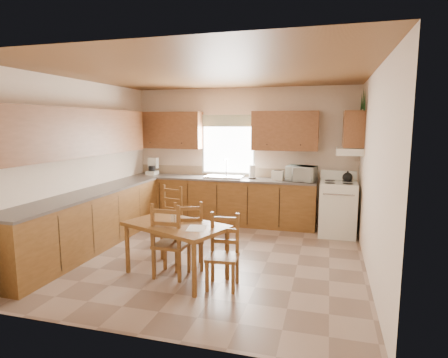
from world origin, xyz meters
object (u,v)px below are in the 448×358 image
(dining_table, at_px, (176,250))
(chair_far_right, at_px, (222,252))
(stove, at_px, (338,209))
(microwave, at_px, (301,174))
(chair_near_right, at_px, (171,240))
(chair_far_left, at_px, (167,217))
(chair_near_left, at_px, (188,234))

(dining_table, distance_m, chair_far_right, 0.71)
(stove, xyz_separation_m, microwave, (-0.67, 0.23, 0.59))
(chair_near_right, relative_size, chair_far_right, 1.10)
(chair_far_right, bearing_deg, chair_near_right, 163.22)
(chair_far_left, bearing_deg, microwave, 52.94)
(microwave, bearing_deg, chair_far_right, -91.30)
(dining_table, xyz_separation_m, chair_far_right, (0.68, -0.18, 0.10))
(dining_table, height_order, chair_far_right, chair_far_right)
(microwave, xyz_separation_m, chair_far_left, (-2.03, -1.62, -0.58))
(stove, xyz_separation_m, chair_far_right, (-1.39, -2.66, -0.02))
(stove, relative_size, chair_far_left, 0.97)
(microwave, relative_size, chair_far_left, 0.50)
(microwave, distance_m, chair_far_left, 2.66)
(microwave, height_order, chair_far_right, microwave)
(stove, xyz_separation_m, chair_far_left, (-2.70, -1.38, 0.01))
(stove, height_order, chair_far_right, stove)
(chair_near_left, xyz_separation_m, chair_near_right, (-0.11, -0.33, 0.02))
(chair_near_left, bearing_deg, chair_far_right, 118.92)
(chair_near_left, distance_m, chair_near_right, 0.34)
(dining_table, xyz_separation_m, chair_far_left, (-0.63, 1.10, 0.13))
(dining_table, xyz_separation_m, chair_near_right, (-0.06, -0.01, 0.14))
(chair_near_right, bearing_deg, chair_far_right, 167.94)
(chair_near_right, distance_m, chair_far_right, 0.76)
(chair_far_left, bearing_deg, stove, 41.54)
(chair_near_left, relative_size, chair_far_right, 1.06)
(microwave, xyz_separation_m, chair_near_left, (-1.35, -2.40, -0.59))
(dining_table, distance_m, chair_near_right, 0.15)
(stove, distance_m, chair_far_right, 3.00)
(stove, relative_size, microwave, 1.95)
(dining_table, relative_size, chair_near_left, 1.38)
(microwave, height_order, chair_near_left, microwave)
(dining_table, bearing_deg, chair_near_right, -143.88)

